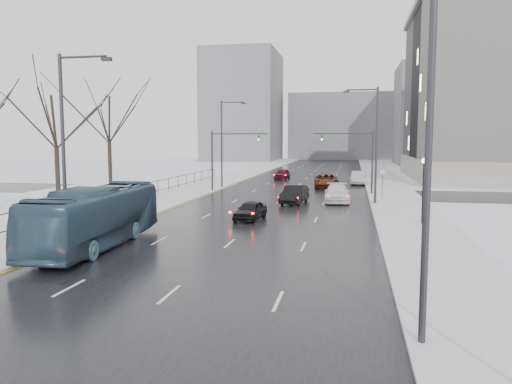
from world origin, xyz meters
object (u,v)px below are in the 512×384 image
Objects in this scene: sedan_center_far at (282,174)px; lamppost_r_mid at (424,181)px; streetlight_r_mid at (374,139)px; sedan_right_far at (337,193)px; mast_signal_right at (362,154)px; streetlight_r_near at (420,141)px; sedan_right_distant at (359,178)px; streetlight_l_far at (224,139)px; sedan_right_near at (294,194)px; streetlight_l_near at (67,140)px; sedan_right_cross at (326,181)px; tree_park_e at (111,194)px; tree_park_d at (59,206)px; sedan_center_near at (250,210)px; bus at (97,217)px; no_uturn_sign at (383,175)px; mast_signal_left at (222,154)px.

lamppost_r_mid is at bearing -65.80° from sedan_center_far.
sedan_right_far is at bearing 157.68° from streetlight_r_mid.
mast_signal_right is 1.49× the size of sedan_center_far.
mast_signal_right is 20.32m from sedan_center_far.
streetlight_r_near is at bearing -76.17° from sedan_center_far.
streetlight_r_mid reaches higher than sedan_right_distant.
streetlight_l_far is 2.09× the size of sedan_right_near.
sedan_right_cross is (11.67, 34.07, -4.77)m from streetlight_l_near.
tree_park_d is at bearing -87.71° from tree_park_e.
sedan_center_far reaches higher than sedan_center_near.
streetlight_l_far reaches higher than sedan_right_far.
tree_park_e reaches higher than sedan_right_distant.
sedan_center_far is (-2.67, 35.04, 0.08)m from sedan_center_near.
streetlight_l_far reaches higher than lamppost_r_mid.
streetlight_l_near is 2.09× the size of sedan_right_near.
lamppost_r_mid reaches higher than sedan_right_cross.
lamppost_r_mid reaches higher than bus.
sedan_center_far is at bearing 121.58° from mast_signal_right.
sedan_right_cross is 1.07× the size of sedan_right_far.
bus is at bearing -123.38° from no_uturn_sign.
tree_park_e is 2.49× the size of sedan_right_far.
streetlight_l_near is at bearing -91.72° from mast_signal_left.
mast_signal_left is 12.83m from sedan_right_cross.
sedan_right_near is at bearing 135.08° from lamppost_r_mid.
mast_signal_right is (15.49, -4.00, -1.51)m from streetlight_l_far.
sedan_right_far is (3.63, 1.77, -0.00)m from sedan_right_near.
bus is at bearing -126.46° from streetlight_r_mid.
sedan_right_near is (-5.83, -8.52, -3.28)m from mast_signal_right.
bus is 2.59× the size of sedan_center_far.
mast_signal_left is (-14.65, 0.00, 0.00)m from mast_signal_right.
lamppost_r_mid is (2.83, 20.00, -2.67)m from streetlight_r_near.
streetlight_l_near reaches higher than mast_signal_right.
streetlight_r_near is (26.37, -34.00, 5.62)m from tree_park_e.
sedan_right_near is (9.67, 19.47, -4.79)m from streetlight_l_near.
sedan_right_cross is at bearing 87.67° from sedan_center_near.
sedan_right_cross is (-4.67, 14.07, -4.77)m from streetlight_r_mid.
sedan_center_far is at bearing 114.33° from streetlight_r_mid.
tree_park_e reaches higher than sedan_center_near.
sedan_right_far is (5.63, 11.21, 0.12)m from sedan_center_near.
no_uturn_sign is 0.24× the size of bus.
mast_signal_right is 1.12× the size of sedan_right_cross.
streetlight_l_far is 29.30m from lamppost_r_mid.
bus is at bearing -112.06° from sedan_right_cross.
no_uturn_sign is (17.37, 24.00, -3.32)m from streetlight_l_near.
streetlight_l_far is 3.70× the size of no_uturn_sign.
streetlight_r_mid is 10.73m from lamppost_r_mid.
no_uturn_sign is at bearing 37.48° from sedan_right_near.
mast_signal_right is 7.82m from sedan_right_far.
tree_park_d is 2.62× the size of sedan_right_near.
tree_park_d is at bearing 172.09° from lamppost_r_mid.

